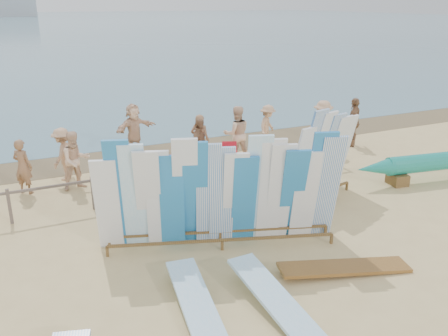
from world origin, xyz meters
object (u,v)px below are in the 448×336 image
beach_chair_left (181,172)px  beachgoer_10 (354,122)px  beachgoer_5 (134,129)px  beachgoer_7 (200,140)px  stroller (230,164)px  main_surfboard_rack (222,196)px  beachgoer_1 (23,167)px  outrigger_canoe (447,162)px  beachgoer_extra_0 (322,127)px  beach_chair_right (199,175)px  beachgoer_4 (199,147)px  beachgoer_2 (76,160)px  side_surfboard_rack (322,157)px  vendor_table (315,189)px  beachgoer_9 (268,126)px  flat_board_c (344,272)px  beachgoer_8 (237,134)px  beachgoer_3 (63,154)px  flat_board_b (198,315)px  flat_board_a (277,312)px

beach_chair_left → beachgoer_10: (7.07, 0.63, 0.68)m
beachgoer_5 → beachgoer_7: beachgoer_5 is taller
stroller → main_surfboard_rack: bearing=-95.1°
main_surfboard_rack → beachgoer_1: size_ratio=3.30×
beachgoer_7 → beachgoer_10: 6.06m
outrigger_canoe → beachgoer_extra_0: size_ratio=3.28×
outrigger_canoe → beach_chair_right: bearing=166.8°
beachgoer_4 → beachgoer_5: bearing=66.7°
main_surfboard_rack → beachgoer_2: main_surfboard_rack is taller
side_surfboard_rack → vendor_table: side_surfboard_rack is taller
vendor_table → beachgoer_10: 5.90m
main_surfboard_rack → beachgoer_7: size_ratio=3.01×
beachgoer_5 → beachgoer_extra_0: bearing=-46.4°
beachgoer_9 → beachgoer_10: bearing=-62.7°
flat_board_c → beachgoer_5: 9.72m
side_surfboard_rack → beachgoer_7: size_ratio=1.49×
main_surfboard_rack → beachgoer_9: 7.76m
beachgoer_1 → beachgoer_9: bearing=-130.8°
beachgoer_5 → beachgoer_7: (1.62, -2.20, -0.04)m
beach_chair_left → beachgoer_2: bearing=155.4°
beachgoer_8 → beach_chair_right: bearing=48.9°
flat_board_c → beachgoer_3: bearing=43.9°
beachgoer_8 → beachgoer_10: bearing=-171.0°
side_surfboard_rack → beachgoer_5: 7.06m
outrigger_canoe → beach_chair_left: (-7.33, 3.41, -0.33)m
beachgoer_8 → beachgoer_4: beachgoer_8 is taller
beach_chair_left → beach_chair_right: size_ratio=0.87×
flat_board_b → stroller: (3.45, 5.92, 0.43)m
beachgoer_5 → beachgoer_10: size_ratio=0.99×
beachgoer_8 → beachgoer_3: bearing=5.8°
flat_board_b → beachgoer_extra_0: 10.31m
flat_board_a → beachgoer_2: beachgoer_2 is taller
beachgoer_extra_0 → beachgoer_4: beachgoer_extra_0 is taller
main_surfboard_rack → beachgoer_extra_0: (6.17, 4.82, -0.26)m
beachgoer_2 → beachgoer_9: bearing=-1.5°
outrigger_canoe → stroller: stroller is taller
beachgoer_5 → beachgoer_3: 3.10m
flat_board_c → vendor_table: bearing=-10.6°
flat_board_b → stroller: bearing=66.4°
flat_board_a → beachgoer_8: size_ratio=1.43×
beachgoer_8 → side_surfboard_rack: bearing=112.9°
side_surfboard_rack → beach_chair_left: bearing=122.5°
flat_board_b → beachgoer_4: beachgoer_4 is taller
beachgoer_2 → beachgoer_9: (7.06, 1.29, -0.06)m
beachgoer_5 → stroller: bearing=-84.3°
flat_board_b → beachgoer_10: 11.57m
outrigger_canoe → flat_board_a: 8.83m
side_surfboard_rack → beachgoer_5: size_ratio=1.43×
flat_board_b → beachgoer_4: size_ratio=1.52×
beachgoer_extra_0 → beachgoer_7: bearing=24.5°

